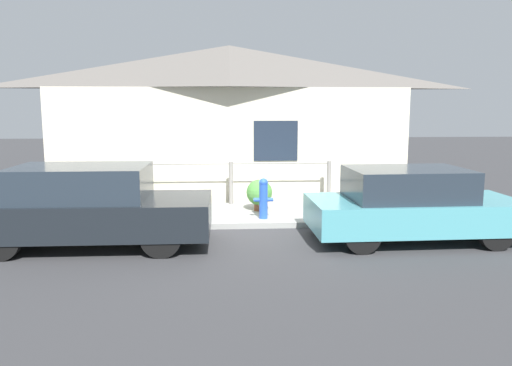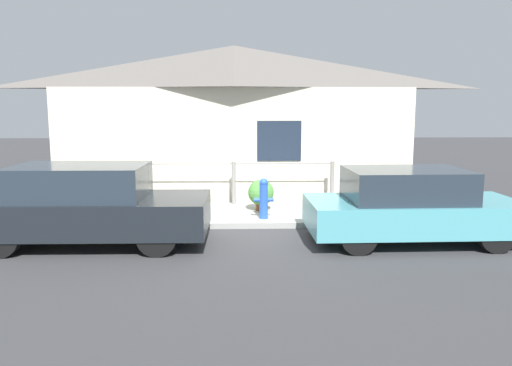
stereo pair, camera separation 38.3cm
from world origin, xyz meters
The scene contains 9 objects.
ground_plane centered at (0.00, 0.00, 0.00)m, with size 60.00×60.00×0.00m, color #38383A.
sidewalk centered at (0.00, 1.11, 0.06)m, with size 24.00×2.22×0.12m.
house centered at (0.00, 3.52, 3.25)m, with size 9.47×2.23×4.06m.
fence centered at (0.00, 2.07, 0.69)m, with size 4.90×0.10×1.04m.
car_left centered at (-2.55, -1.08, 0.72)m, with size 4.16×1.75×1.44m.
car_right centered at (3.27, -1.08, 0.67)m, with size 3.86×1.78×1.35m.
fire_hydrant centered at (0.65, 0.44, 0.57)m, with size 0.42×0.19×0.86m.
potted_plant_near_hydrant centered at (0.63, 1.26, 0.52)m, with size 0.59×0.59×0.71m.
potted_plant_by_fence centered at (-2.11, 1.75, 0.43)m, with size 0.46×0.46×0.56m.
Camera 2 is at (0.19, -9.89, 2.47)m, focal length 35.00 mm.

